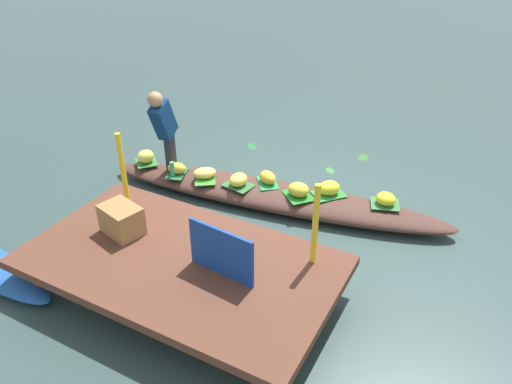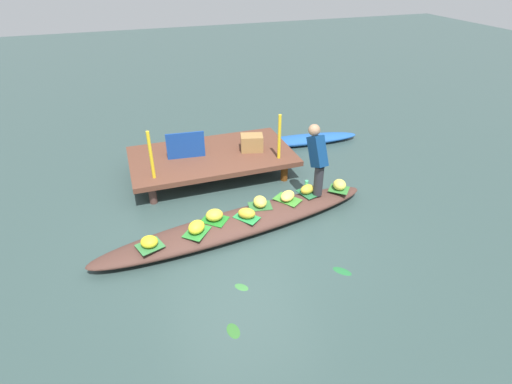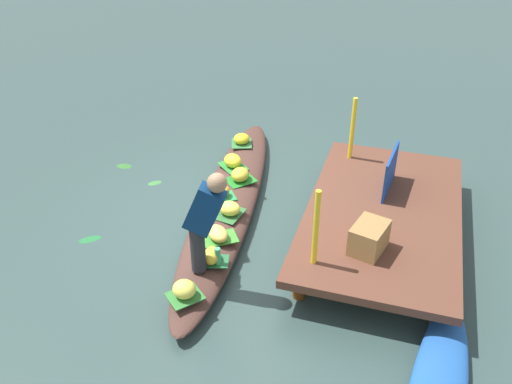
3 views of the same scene
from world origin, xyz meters
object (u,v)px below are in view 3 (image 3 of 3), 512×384
at_px(banana_bunch_0, 220,192).
at_px(water_bottle, 218,256).
at_px(banana_bunch_1, 242,139).
at_px(banana_bunch_3, 212,256).
at_px(banana_bunch_5, 184,289).
at_px(market_banner, 391,171).
at_px(produce_crate, 369,238).
at_px(banana_bunch_7, 230,208).
at_px(vendor_boat, 228,203).
at_px(banana_bunch_4, 218,234).
at_px(banana_bunch_6, 233,161).
at_px(vendor_person, 205,217).
at_px(banana_bunch_2, 240,174).

xyz_separation_m(banana_bunch_0, water_bottle, (1.25, 0.44, 0.02)).
xyz_separation_m(banana_bunch_1, banana_bunch_3, (2.79, 0.58, 0.00)).
height_order(banana_bunch_3, banana_bunch_5, banana_bunch_5).
height_order(market_banner, produce_crate, market_banner).
distance_m(banana_bunch_1, banana_bunch_7, 1.92).
height_order(vendor_boat, banana_bunch_4, banana_bunch_4).
relative_size(vendor_boat, banana_bunch_7, 17.60).
bearing_deg(banana_bunch_7, market_banner, 115.57).
distance_m(vendor_boat, market_banner, 2.14).
height_order(banana_bunch_3, banana_bunch_7, banana_bunch_7).
distance_m(banana_bunch_0, banana_bunch_3, 1.29).
xyz_separation_m(banana_bunch_6, banana_bunch_7, (1.15, 0.36, -0.01)).
distance_m(banana_bunch_1, vendor_person, 3.05).
xyz_separation_m(banana_bunch_0, banana_bunch_7, (0.31, 0.25, 0.00)).
bearing_deg(banana_bunch_4, banana_bunch_2, -172.55).
distance_m(banana_bunch_5, produce_crate, 2.02).
bearing_deg(banana_bunch_5, banana_bunch_0, -170.73).
distance_m(banana_bunch_1, banana_bunch_4, 2.43).
distance_m(vendor_boat, banana_bunch_5, 1.96).
distance_m(vendor_boat, produce_crate, 2.15).
bearing_deg(produce_crate, banana_bunch_4, -87.59).
distance_m(banana_bunch_6, water_bottle, 2.16).
relative_size(banana_bunch_1, banana_bunch_6, 0.88).
height_order(vendor_boat, banana_bunch_2, banana_bunch_2).
bearing_deg(banana_bunch_7, banana_bunch_6, -162.57).
height_order(banana_bunch_4, produce_crate, produce_crate).
relative_size(banana_bunch_2, vendor_person, 0.23).
bearing_deg(banana_bunch_2, market_banner, 91.77).
height_order(banana_bunch_2, banana_bunch_6, banana_bunch_6).
bearing_deg(vendor_boat, market_banner, 95.30).
bearing_deg(banana_bunch_4, banana_bunch_5, 0.92).
distance_m(banana_bunch_5, market_banner, 3.01).
bearing_deg(banana_bunch_1, banana_bunch_2, 17.53).
bearing_deg(vendor_person, produce_crate, 111.05).
bearing_deg(produce_crate, vendor_person, -68.95).
distance_m(vendor_boat, banana_bunch_7, 0.49).
xyz_separation_m(vendor_boat, banana_bunch_3, (1.33, 0.29, 0.21)).
xyz_separation_m(banana_bunch_0, banana_bunch_2, (-0.50, 0.11, 0.01)).
bearing_deg(banana_bunch_1, market_banner, 66.74).
bearing_deg(banana_bunch_7, banana_bunch_2, -170.46).
height_order(vendor_boat, banana_bunch_6, banana_bunch_6).
relative_size(banana_bunch_0, produce_crate, 0.64).
relative_size(banana_bunch_1, banana_bunch_5, 1.04).
height_order(banana_bunch_0, banana_bunch_6, banana_bunch_6).
distance_m(banana_bunch_1, banana_bunch_3, 2.85).
bearing_deg(banana_bunch_1, vendor_person, 11.43).
height_order(banana_bunch_0, banana_bunch_3, banana_bunch_0).
bearing_deg(water_bottle, banana_bunch_4, -159.62).
bearing_deg(banana_bunch_1, banana_bunch_7, 14.10).
relative_size(banana_bunch_0, market_banner, 0.38).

